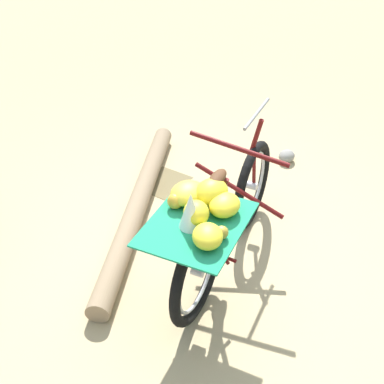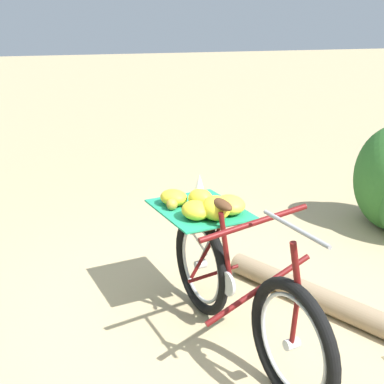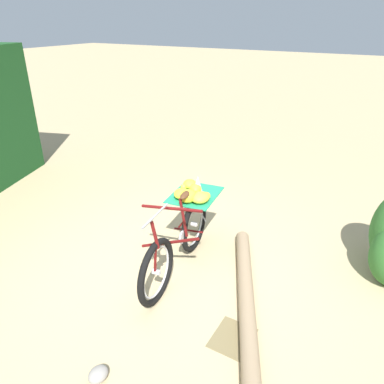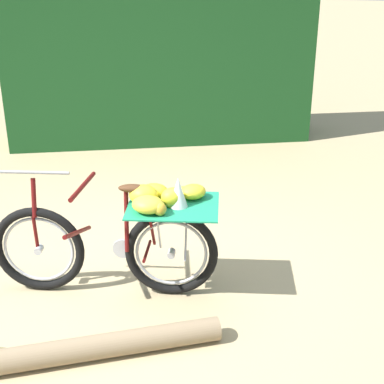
# 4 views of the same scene
# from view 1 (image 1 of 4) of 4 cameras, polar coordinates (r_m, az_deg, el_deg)

# --- Properties ---
(ground_plane) EXTENTS (60.00, 60.00, 0.00)m
(ground_plane) POSITION_cam_1_polar(r_m,az_deg,el_deg) (3.69, 5.16, -9.35)
(ground_plane) COLOR tan
(bicycle) EXTENTS (1.80, 0.76, 1.03)m
(bicycle) POSITION_cam_1_polar(r_m,az_deg,el_deg) (3.32, 3.38, -3.13)
(bicycle) COLOR black
(bicycle) RESTS_ON ground_plane
(fallen_log) EXTENTS (2.26, 1.16, 0.17)m
(fallen_log) POSITION_cam_1_polar(r_m,az_deg,el_deg) (4.19, -6.29, -1.40)
(fallen_log) COLOR #937A5B
(fallen_log) RESTS_ON ground_plane
(path_stone) EXTENTS (0.18, 0.15, 0.11)m
(path_stone) POSITION_cam_1_polar(r_m,az_deg,el_deg) (4.95, 10.95, 4.12)
(path_stone) COLOR gray
(path_stone) RESTS_ON ground_plane
(leaf_litter_patch) EXTENTS (0.44, 0.36, 0.01)m
(leaf_litter_patch) POSITION_cam_1_polar(r_m,az_deg,el_deg) (4.57, -3.21, 1.08)
(leaf_litter_patch) COLOR olive
(leaf_litter_patch) RESTS_ON ground_plane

